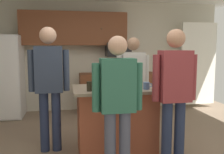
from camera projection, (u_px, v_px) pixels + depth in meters
The scene contains 15 objects.
back_wall at pixel (91, 56), 6.00m from camera, with size 6.40×0.10×2.60m, color beige.
french_door_window_panel at pixel (198, 64), 6.10m from camera, with size 0.90×0.06×2.00m, color white.
cabinet_run_upper at pixel (74, 29), 5.66m from camera, with size 2.40×0.38×0.75m.
cabinet_run_lower at pixel (118, 92), 5.89m from camera, with size 1.80×0.63×0.90m.
refrigerator at pixel (0, 77), 5.28m from camera, with size 0.92×0.76×1.76m.
microwave_over_range at pixel (118, 50), 5.79m from camera, with size 0.56×0.40×0.32m, color black.
kitchen_island at pixel (116, 119), 3.57m from camera, with size 1.21×0.83×0.94m.
person_guest_by_door at pixel (49, 80), 3.51m from camera, with size 0.57×0.24×1.78m.
person_elder_center at pixel (118, 99), 2.75m from camera, with size 0.57×0.22×1.63m.
person_host_foreground at pixel (133, 79), 4.25m from camera, with size 0.57×0.22×1.67m.
person_guest_left at pixel (174, 88), 3.05m from camera, with size 0.57×0.23×1.72m.
glass_stout_tall at pixel (137, 81), 3.57m from camera, with size 0.07×0.07×0.16m.
glass_pilsner at pixel (107, 85), 3.36m from camera, with size 0.07×0.07×0.12m.
tumbler_amber at pixel (89, 86), 3.20m from camera, with size 0.07×0.07×0.13m.
mug_ceramic_white at pixel (147, 86), 3.35m from camera, with size 0.13×0.09×0.10m.
Camera 1 is at (-0.60, -3.21, 1.50)m, focal length 39.75 mm.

